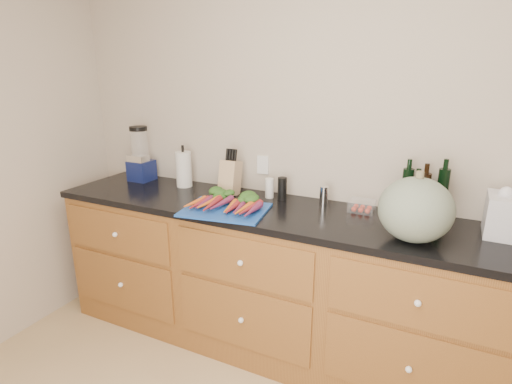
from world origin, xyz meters
The scene contains 14 objects.
wall_back centered at (0.00, 1.62, 1.30)m, with size 4.10×0.05×2.60m, color #BAAC9A.
cabinets centered at (0.00, 1.30, 0.45)m, with size 3.60×0.64×0.90m.
countertop centered at (0.00, 1.30, 0.92)m, with size 3.64×0.62×0.04m, color black.
cutting_board centered at (-0.63, 1.14, 0.95)m, with size 0.47×0.36×0.01m, color #1745A0.
carrots centered at (-0.63, 1.18, 0.98)m, with size 0.43×0.31×0.06m.
squash centered at (0.38, 1.17, 1.09)m, with size 0.34×0.34×0.31m, color #5B6B59.
blender_appliance centered at (-1.52, 1.46, 1.11)m, with size 0.16×0.16×0.40m.
paper_towel centered at (-1.14, 1.46, 1.06)m, with size 0.11×0.11×0.24m, color silver.
knife_block centered at (-0.76, 1.44, 1.05)m, with size 0.11×0.11×0.22m, color tan.
grinder_salt centered at (-0.50, 1.48, 1.00)m, with size 0.05×0.05×0.13m, color silver.
grinder_pepper centered at (-0.41, 1.48, 1.01)m, with size 0.06×0.06×0.14m, color black.
canister_chrome centered at (-0.15, 1.48, 1.00)m, with size 0.05×0.05×0.12m, color white.
tomato_box centered at (0.08, 1.47, 0.97)m, with size 0.14×0.11×0.07m, color white.
bottles centered at (0.39, 1.51, 1.07)m, with size 0.24×0.12×0.28m.
Camera 1 is at (0.47, -0.74, 1.72)m, focal length 28.00 mm.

